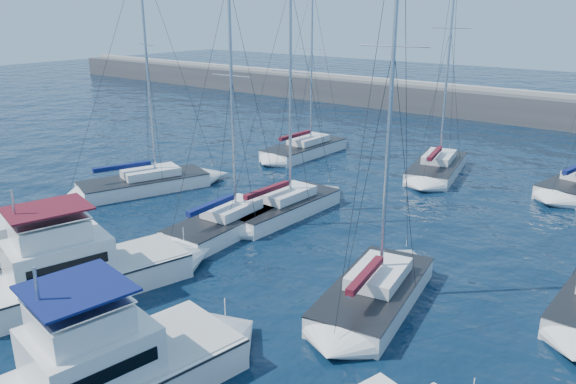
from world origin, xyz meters
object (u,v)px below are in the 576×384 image
Objects in this scene: motor_yacht_port_inner at (77,271)px; motor_yacht_stbd_inner at (111,367)px; sailboat_mid_b at (282,207)px; sailboat_mid_d at (375,292)px; sailboat_back_a at (305,149)px; sailboat_mid_a at (145,183)px; sailboat_back_b at (437,167)px; sailboat_mid_c at (227,223)px.

motor_yacht_port_inner is 7.84m from motor_yacht_stbd_inner.
sailboat_mid_b is (-6.31, 16.70, -0.62)m from motor_yacht_stbd_inner.
sailboat_mid_d is (10.81, 7.40, -0.57)m from motor_yacht_port_inner.
sailboat_mid_d is at bearing -29.60° from sailboat_mid_b.
sailboat_mid_a is at bearing -99.55° from sailboat_back_a.
sailboat_mid_a is (-16.86, 14.51, -0.60)m from motor_yacht_stbd_inner.
motor_yacht_port_inner is 0.66× the size of sailboat_back_a.
sailboat_back_b is (3.75, 14.28, 0.04)m from sailboat_mid_b.
sailboat_mid_b is (0.83, 13.46, -0.62)m from motor_yacht_port_inner.
motor_yacht_stbd_inner is 32.63m from sailboat_back_a.
sailboat_mid_c is 10.96m from sailboat_mid_d.
sailboat_mid_a is at bearing 148.26° from motor_yacht_stbd_inner.
motor_yacht_stbd_inner is 0.47× the size of sailboat_mid_d.
motor_yacht_port_inner is at bearing -94.02° from sailboat_mid_c.
sailboat_mid_b is 0.99× the size of sailboat_mid_c.
sailboat_back_b is at bearing 94.88° from motor_yacht_port_inner.
sailboat_back_a is (2.82, 14.93, -0.02)m from sailboat_mid_a.
motor_yacht_port_inner is at bearing -91.84° from sailboat_mid_b.
sailboat_mid_a is 1.15× the size of sailboat_mid_b.
sailboat_mid_c is (-7.09, 12.69, -0.62)m from motor_yacht_stbd_inner.
sailboat_mid_b is at bearing -117.29° from sailboat_back_b.
sailboat_back_b reaches higher than motor_yacht_port_inner.
motor_yacht_port_inner is 27.11m from sailboat_back_a.
sailboat_mid_c reaches higher than motor_yacht_stbd_inner.
motor_yacht_port_inner is 0.54× the size of sailboat_mid_d.
motor_yacht_stbd_inner is at bearing -20.97° from sailboat_mid_a.
sailboat_mid_b reaches higher than motor_yacht_port_inner.
motor_yacht_stbd_inner is 11.26m from sailboat_mid_d.
sailboat_back_a reaches higher than sailboat_mid_b.
sailboat_mid_b is at bearing 138.53° from sailboat_mid_d.
sailboat_mid_a is 0.92× the size of sailboat_back_b.
sailboat_back_a is (-6.90, 26.21, -0.62)m from motor_yacht_port_inner.
sailboat_mid_a is 1.11× the size of sailboat_back_a.
sailboat_mid_a is (-9.72, 11.28, -0.60)m from motor_yacht_port_inner.
sailboat_mid_c is at bearing 128.18° from motor_yacht_stbd_inner.
sailboat_mid_a reaches higher than sailboat_mid_c.
sailboat_mid_d reaches higher than motor_yacht_stbd_inner.
motor_yacht_port_inner is 28.12m from sailboat_back_b.
sailboat_mid_b is at bearing -57.64° from sailboat_back_a.
motor_yacht_stbd_inner is 0.59× the size of sailboat_mid_c.
sailboat_mid_b is at bearing 100.73° from motor_yacht_port_inner.
sailboat_back_b is at bearing 96.85° from sailboat_mid_d.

